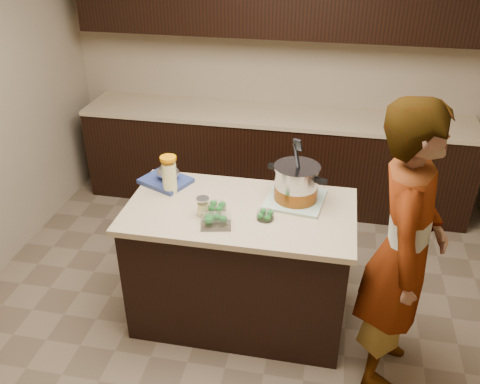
# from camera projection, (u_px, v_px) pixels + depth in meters

# --- Properties ---
(ground_plane) EXTENTS (4.00, 4.00, 0.00)m
(ground_plane) POSITION_uv_depth(u_px,v_px,m) (240.00, 314.00, 3.67)
(ground_plane) COLOR brown
(ground_plane) RESTS_ON ground
(room_shell) EXTENTS (4.04, 4.04, 2.72)m
(room_shell) POSITION_uv_depth(u_px,v_px,m) (240.00, 84.00, 2.82)
(room_shell) COLOR tan
(room_shell) RESTS_ON ground
(back_cabinets) EXTENTS (3.60, 0.63, 2.33)m
(back_cabinets) POSITION_uv_depth(u_px,v_px,m) (276.00, 108.00, 4.69)
(back_cabinets) COLOR black
(back_cabinets) RESTS_ON ground
(island) EXTENTS (1.46, 0.81, 0.90)m
(island) POSITION_uv_depth(u_px,v_px,m) (240.00, 264.00, 3.45)
(island) COLOR black
(island) RESTS_ON ground
(dish_towel) EXTENTS (0.40, 0.40, 0.02)m
(dish_towel) POSITION_uv_depth(u_px,v_px,m) (295.00, 199.00, 3.30)
(dish_towel) COLOR #608E69
(dish_towel) RESTS_ON island
(stock_pot) EXTENTS (0.39, 0.39, 0.42)m
(stock_pot) POSITION_uv_depth(u_px,v_px,m) (296.00, 185.00, 3.25)
(stock_pot) COLOR #B7B7BC
(stock_pot) RESTS_ON dish_towel
(lemonade_pitcher) EXTENTS (0.13, 0.13, 0.26)m
(lemonade_pitcher) POSITION_uv_depth(u_px,v_px,m) (169.00, 176.00, 3.35)
(lemonade_pitcher) COLOR #E7DE8D
(lemonade_pitcher) RESTS_ON island
(mason_jar) EXTENTS (0.10, 0.10, 0.13)m
(mason_jar) POSITION_uv_depth(u_px,v_px,m) (203.00, 207.00, 3.13)
(mason_jar) COLOR #E7DE8D
(mason_jar) RESTS_ON island
(broccoli_tub_left) EXTENTS (0.17, 0.17, 0.06)m
(broccoli_tub_left) POSITION_uv_depth(u_px,v_px,m) (216.00, 208.00, 3.18)
(broccoli_tub_left) COLOR silver
(broccoli_tub_left) RESTS_ON island
(broccoli_tub_right) EXTENTS (0.13, 0.13, 0.05)m
(broccoli_tub_right) POSITION_uv_depth(u_px,v_px,m) (265.00, 216.00, 3.11)
(broccoli_tub_right) COLOR silver
(broccoli_tub_right) RESTS_ON island
(broccoli_tub_rect) EXTENTS (0.20, 0.16, 0.07)m
(broccoli_tub_rect) POSITION_uv_depth(u_px,v_px,m) (216.00, 222.00, 3.04)
(broccoli_tub_rect) COLOR silver
(broccoli_tub_rect) RESTS_ON island
(blue_tray) EXTENTS (0.39, 0.36, 0.12)m
(blue_tray) POSITION_uv_depth(u_px,v_px,m) (167.00, 178.00, 3.50)
(blue_tray) COLOR navy
(blue_tray) RESTS_ON island
(person) EXTENTS (0.53, 0.72, 1.81)m
(person) POSITION_uv_depth(u_px,v_px,m) (403.00, 253.00, 2.82)
(person) COLOR gray
(person) RESTS_ON ground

